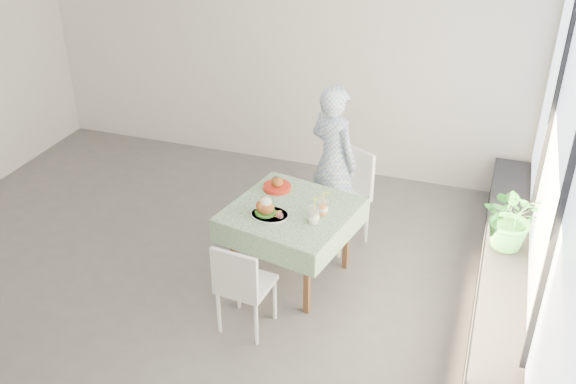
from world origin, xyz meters
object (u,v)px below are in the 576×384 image
at_px(chair_near, 246,301).
at_px(potted_plant, 514,218).
at_px(diner, 333,160).
at_px(cafe_table, 291,235).
at_px(chair_far, 340,215).
at_px(main_dish, 267,210).
at_px(juice_cup_orange, 323,208).

height_order(chair_near, potted_plant, potted_plant).
bearing_deg(diner, cafe_table, 110.73).
bearing_deg(chair_far, cafe_table, -110.11).
xyz_separation_m(diner, main_dish, (-0.28, -1.13, 0.01)).
height_order(cafe_table, diner, diner).
bearing_deg(chair_near, diner, 81.80).
relative_size(cafe_table, main_dish, 3.63).
distance_m(chair_near, diner, 1.84).
bearing_deg(diner, chair_far, 151.68).
distance_m(cafe_table, chair_far, 0.80).
distance_m(chair_far, chair_near, 1.57).
bearing_deg(cafe_table, chair_near, -99.42).
height_order(chair_near, diner, diner).
xyz_separation_m(main_dish, potted_plant, (2.03, 0.57, -0.00)).
xyz_separation_m(cafe_table, main_dish, (-0.16, -0.18, 0.34)).
height_order(chair_far, chair_near, chair_far).
relative_size(chair_near, main_dish, 2.54).
bearing_deg(chair_near, chair_far, 75.30).
bearing_deg(chair_far, potted_plant, -11.94).
height_order(cafe_table, main_dish, main_dish).
bearing_deg(diner, juice_cup_orange, 128.02).
xyz_separation_m(cafe_table, diner, (0.12, 0.95, 0.33)).
xyz_separation_m(chair_near, main_dish, (-0.03, 0.61, 0.53)).
xyz_separation_m(chair_near, potted_plant, (2.00, 1.18, 0.53)).
relative_size(chair_near, potted_plant, 1.44).
height_order(cafe_table, chair_near, chair_near).
height_order(main_dish, juice_cup_orange, juice_cup_orange).
xyz_separation_m(diner, potted_plant, (1.75, -0.56, 0.01)).
height_order(diner, juice_cup_orange, diner).
height_order(chair_far, diner, diner).
bearing_deg(juice_cup_orange, chair_near, -117.92).
bearing_deg(chair_near, potted_plant, 30.55).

